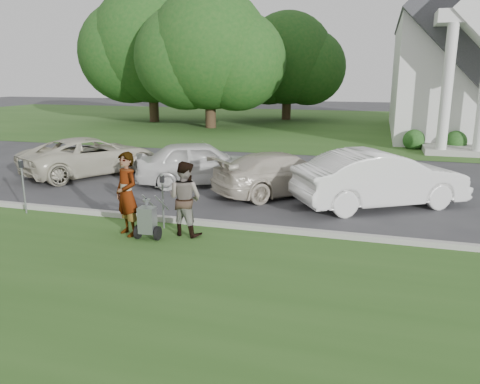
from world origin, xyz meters
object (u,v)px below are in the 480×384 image
at_px(tree_left, 209,55).
at_px(person_left, 127,195).
at_px(parking_meter_far, 23,180).
at_px(parking_meter_near, 163,195).
at_px(tree_far, 151,49).
at_px(tree_back, 287,63).
at_px(car_c, 283,173).
at_px(car_a, 91,156).
at_px(person_right, 185,199).
at_px(church, 474,38).
at_px(car_b, 201,163).
at_px(car_d, 380,179).
at_px(striping_cart, 148,221).

xyz_separation_m(tree_left, person_left, (6.15, -22.62, -4.11)).
xyz_separation_m(person_left, parking_meter_far, (-3.63, 0.79, -0.05)).
bearing_deg(parking_meter_near, tree_left, 107.07).
bearing_deg(tree_far, tree_back, 26.56).
relative_size(parking_meter_near, car_c, 0.30).
distance_m(tree_left, person_left, 23.80).
bearing_deg(person_left, parking_meter_near, 78.70).
bearing_deg(car_c, parking_meter_far, 79.30).
bearing_deg(car_a, parking_meter_near, 165.10).
distance_m(tree_far, tree_back, 11.22).
bearing_deg(tree_left, tree_back, 63.43).
distance_m(person_right, car_c, 4.82).
bearing_deg(person_right, car_c, -95.50).
bearing_deg(church, car_b, -121.48).
relative_size(church, parking_meter_far, 15.99).
bearing_deg(church, car_c, -113.50).
relative_size(car_a, car_d, 1.04).
distance_m(striping_cart, person_right, 1.00).
distance_m(person_left, car_a, 7.72).
bearing_deg(person_left, person_right, 47.19).
relative_size(person_right, car_d, 0.36).
xyz_separation_m(striping_cart, car_b, (-0.86, 5.67, 0.31)).
height_order(tree_far, car_a, tree_far).
bearing_deg(parking_meter_far, tree_far, 108.94).
relative_size(tree_far, car_d, 2.33).
bearing_deg(person_left, car_c, 91.61).
height_order(church, tree_far, church).
relative_size(tree_left, car_b, 2.37).
distance_m(striping_cart, car_c, 5.57).
bearing_deg(tree_far, striping_cart, -63.70).
height_order(tree_left, car_c, tree_left).
relative_size(striping_cart, parking_meter_far, 0.76).
relative_size(person_right, parking_meter_far, 1.18).
bearing_deg(car_a, tree_far, -41.22).
height_order(tree_back, striping_cart, tree_back).
bearing_deg(parking_meter_near, car_d, 35.62).
height_order(person_left, car_d, person_left).
xyz_separation_m(tree_far, car_b, (11.86, -20.08, -4.93)).
bearing_deg(tree_far, person_right, -61.93).
bearing_deg(car_b, tree_left, -7.57).
bearing_deg(car_c, tree_far, -8.52).
relative_size(church, car_d, 4.83).
bearing_deg(car_b, person_left, 156.43).
bearing_deg(striping_cart, tree_far, 112.71).
distance_m(parking_meter_far, car_b, 5.81).
distance_m(striping_cart, car_d, 6.82).
bearing_deg(car_c, parking_meter_near, 109.58).
relative_size(tree_left, car_d, 2.13).
relative_size(tree_left, person_right, 5.98).
xyz_separation_m(car_a, car_c, (7.65, -0.92, -0.05)).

